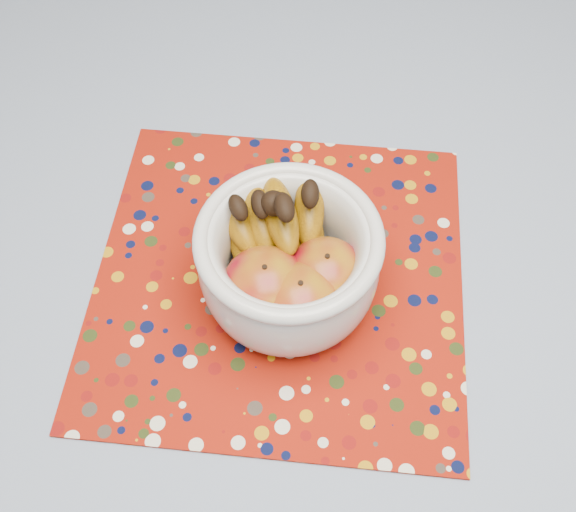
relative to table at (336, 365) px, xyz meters
The scene contains 4 objects.
table is the anchor object (origin of this frame).
tablecloth 0.08m from the table, ahead, with size 1.32×1.32×0.01m, color slate.
placemat 0.13m from the table, 125.42° to the left, with size 0.40×0.40×0.00m, color maroon.
fruit_bowl 0.17m from the table, 131.61° to the left, with size 0.19×0.19×0.15m.
Camera 1 is at (-0.11, -0.30, 1.40)m, focal length 42.00 mm.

